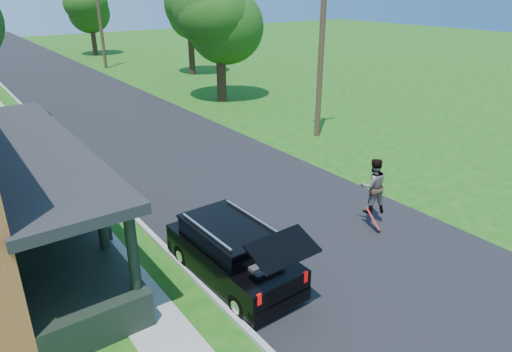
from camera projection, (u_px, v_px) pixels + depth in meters
ground at (360, 264)px, 12.57m from camera, size 140.00×140.00×0.00m
street at (110, 112)px, 27.53m from camera, size 8.00×120.00×0.02m
curb at (39, 123)px, 25.35m from camera, size 0.15×120.00×0.12m
sidewalk at (8, 128)px, 24.52m from camera, size 1.30×120.00×0.03m
black_suv at (233, 252)px, 11.66m from camera, size 1.79×4.44×2.05m
skateboarder at (373, 186)px, 14.31m from camera, size 1.08×0.98×1.81m
skateboard at (373, 220)px, 14.25m from camera, size 0.32×0.76×0.62m
tree_right_near at (219, 16)px, 28.11m from camera, size 5.30×5.05×8.04m
tree_right_mid at (188, 4)px, 37.00m from camera, size 6.58×6.37×8.49m
tree_right_far at (89, 6)px, 47.72m from camera, size 5.52×5.57×7.70m
utility_pole_near at (321, 47)px, 21.56m from camera, size 1.68×0.29×8.47m
utility_pole_far at (99, 16)px, 40.31m from camera, size 1.72×0.30×8.83m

